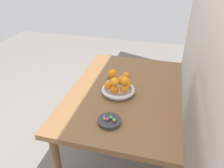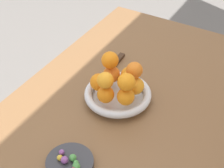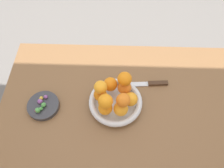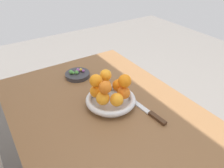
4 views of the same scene
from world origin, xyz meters
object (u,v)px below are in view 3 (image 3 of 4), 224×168
(orange_6, at_px, (101,87))
(candy_ball_4, at_px, (38,110))
(candy_ball_2, at_px, (37,110))
(candy_ball_3, at_px, (44,105))
(orange_7, at_px, (123,101))
(knife, at_px, (144,84))
(fruit_bowl, at_px, (115,102))
(candy_ball_5, at_px, (40,101))
(orange_5, at_px, (131,99))
(orange_9, at_px, (106,101))
(orange_3, at_px, (105,108))
(candy_dish, at_px, (43,106))
(candy_ball_0, at_px, (41,110))
(orange_8, at_px, (125,79))
(dining_table, at_px, (126,122))
(candy_ball_1, at_px, (46,97))
(orange_1, at_px, (110,84))
(candy_ball_6, at_px, (41,98))
(orange_2, at_px, (100,95))
(orange_4, at_px, (121,109))
(orange_0, at_px, (124,87))

(orange_6, xyz_separation_m, candy_ball_4, (0.26, 0.06, -0.09))
(candy_ball_2, xyz_separation_m, candy_ball_3, (-0.02, -0.03, 0.00))
(orange_7, height_order, knife, orange_7)
(fruit_bowl, height_order, candy_ball_5, candy_ball_5)
(orange_5, relative_size, orange_9, 1.01)
(orange_3, distance_m, orange_7, 0.09)
(candy_dish, bearing_deg, candy_ball_0, 88.44)
(candy_ball_5, bearing_deg, orange_8, -169.88)
(knife, bearing_deg, dining_table, 61.45)
(candy_dish, bearing_deg, candy_ball_1, -104.70)
(orange_1, height_order, orange_6, orange_6)
(orange_7, relative_size, orange_9, 0.94)
(candy_ball_5, bearing_deg, candy_ball_6, -93.06)
(orange_7, height_order, candy_ball_3, orange_7)
(orange_2, bearing_deg, orange_8, -157.12)
(orange_1, bearing_deg, candy_ball_0, 20.75)
(orange_4, xyz_separation_m, candy_ball_2, (0.34, -0.00, -0.04))
(orange_0, bearing_deg, orange_8, -66.96)
(candy_ball_2, bearing_deg, orange_4, 179.98)
(fruit_bowl, height_order, candy_ball_0, fruit_bowl)
(orange_2, distance_m, candy_ball_0, 0.25)
(candy_dish, bearing_deg, orange_8, -168.19)
(orange_3, height_order, knife, orange_3)
(dining_table, relative_size, candy_ball_2, 55.84)
(candy_dish, relative_size, candy_ball_3, 6.53)
(orange_0, relative_size, orange_8, 1.00)
(candy_ball_5, xyz_separation_m, knife, (-0.45, -0.12, -0.03))
(orange_1, height_order, candy_ball_3, orange_1)
(dining_table, bearing_deg, candy_ball_3, -2.67)
(dining_table, relative_size, orange_7, 20.44)
(orange_0, distance_m, candy_ball_0, 0.36)
(orange_4, bearing_deg, dining_table, -161.36)
(dining_table, height_order, candy_ball_3, candy_ball_3)
(candy_ball_0, height_order, knife, candy_ball_0)
(orange_0, height_order, orange_8, orange_8)
(dining_table, bearing_deg, candy_ball_4, 1.42)
(candy_ball_6, bearing_deg, orange_2, -178.89)
(orange_3, distance_m, candy_ball_0, 0.27)
(orange_1, relative_size, candy_ball_4, 2.72)
(dining_table, xyz_separation_m, fruit_bowl, (0.05, -0.04, 0.11))
(orange_3, distance_m, orange_8, 0.14)
(candy_ball_4, bearing_deg, orange_7, -179.12)
(orange_4, distance_m, candy_ball_3, 0.32)
(knife, bearing_deg, orange_2, 26.46)
(orange_2, height_order, candy_ball_6, orange_2)
(orange_1, height_order, candy_ball_2, orange_1)
(orange_4, height_order, candy_ball_2, orange_4)
(dining_table, relative_size, candy_ball_4, 50.28)
(orange_1, distance_m, orange_3, 0.11)
(orange_6, relative_size, orange_7, 0.99)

